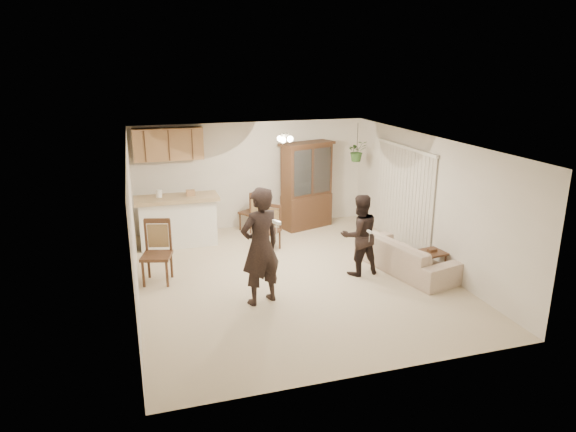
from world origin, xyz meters
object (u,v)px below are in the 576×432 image
object	(u,v)px
china_hutch	(307,186)
chair_bar	(157,265)
chair_hutch_left	(268,238)
sofa	(406,252)
child	(359,240)
chair_hutch_right	(251,219)
adult	(260,251)
side_table	(431,263)

from	to	relation	value
china_hutch	chair_bar	world-z (taller)	china_hutch
china_hutch	chair_hutch_left	size ratio (longest dim) A/B	2.12
sofa	child	world-z (taller)	child
sofa	chair_hutch_right	distance (m)	3.97
adult	china_hutch	bearing A→B (deg)	-138.76
adult	sofa	bearing A→B (deg)	170.17
chair_hutch_right	child	bearing A→B (deg)	82.04
chair_bar	chair_hutch_left	distance (m)	2.54
sofa	chair_hutch_right	xyz separation A→B (m)	(-2.28, 3.25, -0.09)
china_hutch	chair_hutch_left	xyz separation A→B (m)	(-1.28, -1.30, -0.74)
child	side_table	bearing A→B (deg)	154.12
adult	chair_hutch_right	distance (m)	3.87
sofa	side_table	world-z (taller)	sofa
side_table	chair_hutch_right	bearing A→B (deg)	125.75
china_hutch	chair_hutch_right	world-z (taller)	china_hutch
sofa	china_hutch	world-z (taller)	china_hutch
sofa	china_hutch	xyz separation A→B (m)	(-0.93, 3.12, 0.64)
adult	china_hutch	distance (m)	4.16
adult	child	size ratio (longest dim) A/B	1.33
chair_bar	child	bearing A→B (deg)	4.51
adult	chair_bar	size ratio (longest dim) A/B	1.58
adult	chair_hutch_right	bearing A→B (deg)	-119.91
sofa	chair_hutch_left	distance (m)	2.87
side_table	chair_hutch_left	bearing A→B (deg)	139.26
china_hutch	side_table	world-z (taller)	china_hutch
sofa	child	size ratio (longest dim) A/B	1.39
sofa	chair_bar	bearing A→B (deg)	66.54
chair_bar	chair_hutch_right	size ratio (longest dim) A/B	1.17
chair_hutch_right	adult	bearing A→B (deg)	48.33
child	side_table	xyz separation A→B (m)	(1.25, -0.49, -0.43)
sofa	china_hutch	bearing A→B (deg)	3.30
sofa	chair_bar	distance (m)	4.62
sofa	side_table	bearing A→B (deg)	-151.63
adult	chair_hutch_right	size ratio (longest dim) A/B	1.85
child	chair_hutch_right	xyz separation A→B (m)	(-1.35, 3.12, -0.40)
side_table	chair_hutch_right	distance (m)	4.45
sofa	chair_hutch_left	size ratio (longest dim) A/B	1.94
sofa	chair_bar	world-z (taller)	chair_bar
sofa	child	distance (m)	0.98
chair_hutch_right	side_table	bearing A→B (deg)	94.34
china_hutch	chair_hutch_left	distance (m)	1.97
adult	side_table	distance (m)	3.35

